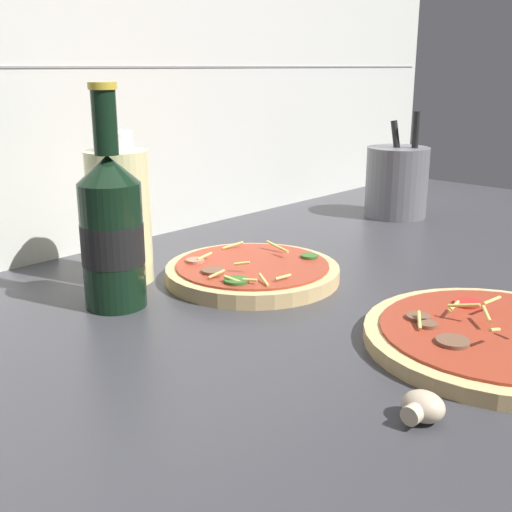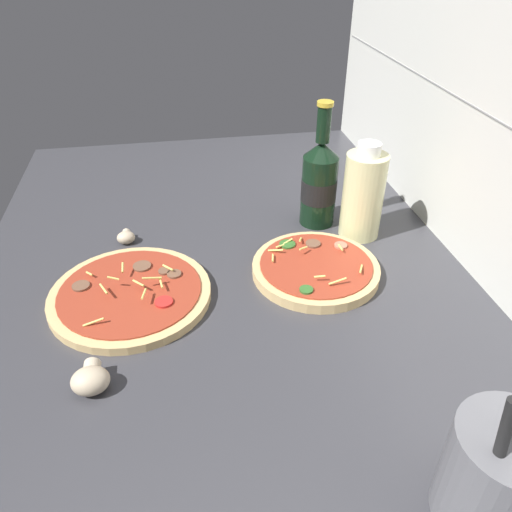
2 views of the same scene
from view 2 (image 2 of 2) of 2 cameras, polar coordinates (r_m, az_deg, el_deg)
name	(u,v)px [view 2 (image 2 of 2)]	position (r cm, az deg, el deg)	size (l,w,h in cm)	color
counter_slab	(231,321)	(83.84, -2.89, -7.44)	(160.00, 90.00, 2.50)	#38383D
pizza_near	(131,294)	(88.42, -14.14, -4.24)	(27.55, 27.55, 4.40)	tan
pizza_far	(315,268)	(92.14, 6.81, -1.41)	(23.29, 23.29, 3.75)	tan
beer_bottle	(319,182)	(104.29, 7.24, 8.38)	(7.36, 7.36, 25.97)	black
oil_bottle	(363,194)	(101.52, 12.14, 6.89)	(8.15, 8.15, 19.71)	beige
mushroom_left	(126,237)	(103.51, -14.63, 2.11)	(3.79, 3.61, 2.53)	beige
mushroom_right	(91,379)	(74.16, -18.38, -13.22)	(5.59, 5.32, 3.72)	beige
utensil_crock	(499,477)	(61.56, 26.05, -21.75)	(11.63, 11.63, 19.92)	slate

